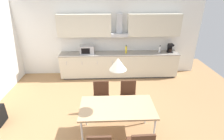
% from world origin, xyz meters
% --- Properties ---
extents(ground_plane, '(8.77, 7.64, 0.02)m').
position_xyz_m(ground_plane, '(0.00, 0.00, -0.01)').
color(ground_plane, '#9E754C').
extents(wall_back, '(7.02, 0.10, 2.82)m').
position_xyz_m(wall_back, '(0.00, 2.60, 1.41)').
color(wall_back, white).
rests_on(wall_back, ground_plane).
extents(kitchen_counter, '(4.15, 0.63, 0.88)m').
position_xyz_m(kitchen_counter, '(0.61, 2.25, 0.44)').
color(kitchen_counter, '#333333').
rests_on(kitchen_counter, ground_plane).
extents(backsplash_tile, '(4.13, 0.02, 0.54)m').
position_xyz_m(backsplash_tile, '(0.61, 2.53, 1.15)').
color(backsplash_tile, silver).
rests_on(backsplash_tile, kitchen_counter).
extents(upper_wall_cabinets, '(4.13, 0.40, 0.73)m').
position_xyz_m(upper_wall_cabinets, '(0.61, 2.38, 1.82)').
color(upper_wall_cabinets, beige).
extents(microwave, '(0.48, 0.35, 0.28)m').
position_xyz_m(microwave, '(-0.50, 2.25, 1.02)').
color(microwave, '#ADADB2').
rests_on(microwave, kitchen_counter).
extents(coffee_maker, '(0.18, 0.19, 0.30)m').
position_xyz_m(coffee_maker, '(2.42, 2.27, 1.03)').
color(coffee_maker, black).
rests_on(coffee_maker, kitchen_counter).
extents(bottle_white, '(0.07, 0.07, 0.25)m').
position_xyz_m(bottle_white, '(2.05, 2.28, 0.99)').
color(bottle_white, white).
rests_on(bottle_white, kitchen_counter).
extents(bottle_yellow, '(0.06, 0.06, 0.30)m').
position_xyz_m(bottle_yellow, '(0.85, 2.22, 1.01)').
color(bottle_yellow, yellow).
rests_on(bottle_yellow, kitchen_counter).
extents(dining_table, '(1.51, 0.82, 0.76)m').
position_xyz_m(dining_table, '(0.34, -0.69, 0.71)').
color(dining_table, tan).
rests_on(dining_table, ground_plane).
extents(chair_far_left, '(0.40, 0.40, 0.87)m').
position_xyz_m(chair_far_left, '(0.00, 0.10, 0.53)').
color(chair_far_left, '#4C2D1E').
rests_on(chair_far_left, ground_plane).
extents(chair_far_right, '(0.40, 0.40, 0.87)m').
position_xyz_m(chair_far_right, '(0.68, 0.10, 0.53)').
color(chair_far_right, '#4C2D1E').
rests_on(chair_far_right, ground_plane).
extents(pendant_lamp, '(0.32, 0.32, 0.22)m').
position_xyz_m(pendant_lamp, '(0.34, -0.69, 1.69)').
color(pendant_lamp, silver).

